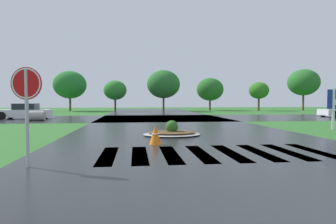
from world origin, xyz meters
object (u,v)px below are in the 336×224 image
(car_dark_suv, at_px, (25,112))
(drainage_pipe_stack, at_px, (36,116))
(median_island, at_px, (172,132))
(stop_sign, at_px, (26,93))
(traffic_cone, at_px, (155,135))

(car_dark_suv, height_order, drainage_pipe_stack, car_dark_suv)
(median_island, distance_m, drainage_pipe_stack, 13.79)
(stop_sign, bearing_deg, car_dark_suv, 122.14)
(stop_sign, distance_m, traffic_cone, 4.70)
(car_dark_suv, xyz_separation_m, drainage_pipe_stack, (1.79, -2.66, -0.21))
(traffic_cone, bearing_deg, car_dark_suv, 123.22)
(stop_sign, xyz_separation_m, traffic_cone, (3.22, 3.13, -1.40))
(median_island, distance_m, traffic_cone, 2.69)
(stop_sign, bearing_deg, median_island, 65.52)
(stop_sign, height_order, median_island, stop_sign)
(stop_sign, relative_size, median_island, 0.92)
(stop_sign, relative_size, car_dark_suv, 0.54)
(car_dark_suv, bearing_deg, stop_sign, 107.09)
(stop_sign, height_order, traffic_cone, stop_sign)
(car_dark_suv, relative_size, drainage_pipe_stack, 3.20)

